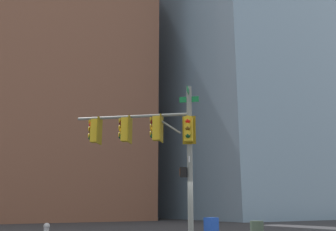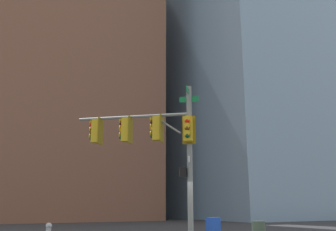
{
  "view_description": "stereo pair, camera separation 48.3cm",
  "coord_description": "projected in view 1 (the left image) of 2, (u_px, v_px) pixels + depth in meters",
  "views": [
    {
      "loc": [
        8.89,
        12.7,
        1.55
      ],
      "look_at": [
        0.99,
        -0.37,
        5.25
      ],
      "focal_mm": 40.14,
      "sensor_mm": 36.0,
      "label": 1
    },
    {
      "loc": [
        8.48,
        12.94,
        1.55
      ],
      "look_at": [
        0.99,
        -0.37,
        5.25
      ],
      "focal_mm": 40.14,
      "sensor_mm": 36.0,
      "label": 2
    }
  ],
  "objects": [
    {
      "name": "building_brick_midblock",
      "position": [
        65.0,
        75.0,
        65.18
      ],
      "size": [
        18.69,
        15.23,
        47.42
      ],
      "primitive_type": "cube",
      "color": "#4C3328",
      "rests_on": "ground_plane"
    },
    {
      "name": "building_brick_nearside",
      "position": [
        42.0,
        73.0,
        49.0
      ],
      "size": [
        22.56,
        21.96,
        36.94
      ],
      "primitive_type": "cube",
      "color": "brown",
      "rests_on": "ground_plane"
    },
    {
      "name": "signal_pole_assembly",
      "position": [
        155.0,
        139.0,
        15.54
      ],
      "size": [
        4.1,
        3.85,
        6.46
      ],
      "rotation": [
        0.0,
        0.0,
        5.55
      ],
      "color": "slate",
      "rests_on": "ground_plane"
    },
    {
      "name": "newspaper_box",
      "position": [
        211.0,
        229.0,
        17.13
      ],
      "size": [
        0.47,
        0.59,
        1.05
      ],
      "primitive_type": "cube",
      "rotation": [
        0.0,
        0.0,
        0.06
      ],
      "color": "#193FA5",
      "rests_on": "ground_plane"
    }
  ]
}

